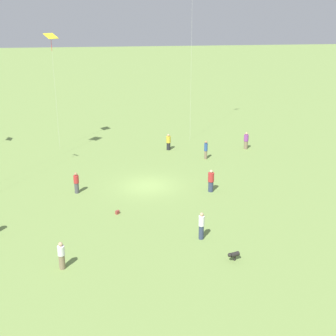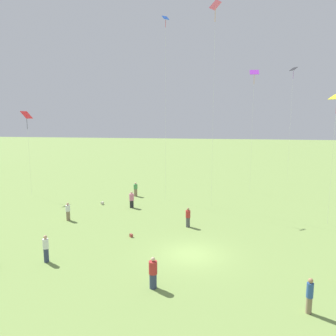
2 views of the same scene
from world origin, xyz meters
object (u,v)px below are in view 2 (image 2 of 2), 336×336
Objects in this scene: person_2 at (136,189)px; kite_5 at (215,16)px; person_3 at (68,212)px; person_4 at (153,273)px; kite_0 at (166,38)px; person_6 at (132,200)px; picnic_bag_1 at (131,235)px; kite_2 at (293,76)px; picnic_bag_0 at (102,203)px; person_9 at (46,249)px; kite_3 at (27,117)px; person_5 at (310,295)px; kite_4 at (254,77)px; person_8 at (188,217)px.

kite_5 is (-2.77, -9.01, 18.33)m from person_2.
person_4 is (-10.63, -10.01, 0.06)m from person_3.
kite_0 is 5.62m from kite_5.
picnic_bag_1 is (-8.20, -2.12, -0.72)m from person_6.
kite_2 is 45.27× the size of picnic_bag_0.
person_9 reaches higher than person_4.
picnic_bag_0 is (-3.03, 6.47, -17.54)m from kite_0.
person_6 is at bearing 1.71° from kite_5.
person_9 is 0.18× the size of kite_3.
kite_0 reaches higher than person_4.
person_6 is at bearing -168.87° from person_5.
picnic_bag_0 is at bearing 52.10° from person_3.
person_3 is 0.08× the size of kite_0.
kite_4 reaches higher than kite_3.
kite_5 is (15.55, -10.40, 18.24)m from person_9.
kite_4 reaches higher than person_8.
kite_0 is (19.35, 2.34, 16.81)m from person_4.
person_5 is (-21.71, -14.06, 0.09)m from person_2.
kite_0 reaches higher than picnic_bag_1.
person_5 is at bearing 1.76° from kite_2.
person_9 is at bearing -174.88° from picnic_bag_0.
person_3 is 5.15× the size of picnic_bag_1.
kite_2 reaches higher than kite_3.
kite_0 is at bearing -127.97° from person_6.
kite_3 is (8.61, 8.78, 8.56)m from person_3.
person_6 is 16.34m from kite_3.
person_2 is 15.32m from kite_3.
person_5 is at bearing -136.34° from picnic_bag_0.
person_8 reaches higher than person_2.
person_5 is at bearing 114.84° from person_9.
kite_5 reaches higher than person_8.
kite_5 reaches higher than person_9.
picnic_bag_0 is at bearing -106.62° from kite_4.
person_9 is at bearing 63.84° from person_4.
kite_5 is at bearing -82.96° from picnic_bag_0.
kite_4 is (5.43, -9.87, -3.57)m from kite_0.
person_8 is 19.34m from kite_0.
kite_4 is 46.42× the size of picnic_bag_1.
picnic_bag_0 is (5.85, 9.81, -0.69)m from person_8.
person_2 reaches higher than picnic_bag_1.
kite_3 is 0.67× the size of kite_4.
picnic_bag_0 is (-8.45, 16.34, -13.97)m from kite_4.
kite_5 is (17.76, -2.85, 18.27)m from person_4.
kite_5 is at bearing -42.00° from kite_3.
person_9 reaches higher than person_3.
person_9 is (2.21, 7.54, 0.03)m from person_4.
person_2 is at bearing 6.88° from person_4.
person_5 is 28.42m from kite_0.
person_9 is at bearing 43.19° from kite_5.
picnic_bag_1 is (-13.13, -2.94, -0.70)m from person_2.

